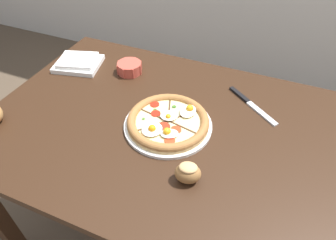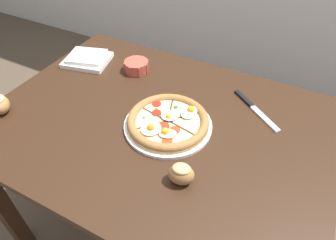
{
  "view_description": "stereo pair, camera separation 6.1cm",
  "coord_description": "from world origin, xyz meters",
  "px_view_note": "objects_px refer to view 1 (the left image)",
  "views": [
    {
      "loc": [
        0.33,
        -0.69,
        1.44
      ],
      "look_at": [
        0.05,
        -0.01,
        0.76
      ],
      "focal_mm": 32.0,
      "sensor_mm": 36.0,
      "label": 1
    },
    {
      "loc": [
        0.39,
        -0.66,
        1.44
      ],
      "look_at": [
        0.05,
        -0.01,
        0.76
      ],
      "focal_mm": 32.0,
      "sensor_mm": 36.0,
      "label": 2
    }
  ],
  "objects_px": {
    "dining_table": "(157,142)",
    "pizza": "(168,122)",
    "napkin_folded": "(78,63)",
    "knife_main": "(251,105)",
    "bread_piece_near": "(188,173)",
    "ramekin_bowl": "(129,67)"
  },
  "relations": [
    {
      "from": "pizza",
      "to": "ramekin_bowl",
      "type": "bearing_deg",
      "value": 138.76
    },
    {
      "from": "dining_table",
      "to": "knife_main",
      "type": "bearing_deg",
      "value": 36.97
    },
    {
      "from": "bread_piece_near",
      "to": "knife_main",
      "type": "relative_size",
      "value": 0.42
    },
    {
      "from": "ramekin_bowl",
      "to": "knife_main",
      "type": "distance_m",
      "value": 0.52
    },
    {
      "from": "napkin_folded",
      "to": "pizza",
      "type": "bearing_deg",
      "value": -21.66
    },
    {
      "from": "dining_table",
      "to": "pizza",
      "type": "distance_m",
      "value": 0.13
    },
    {
      "from": "napkin_folded",
      "to": "bread_piece_near",
      "type": "height_order",
      "value": "bread_piece_near"
    },
    {
      "from": "pizza",
      "to": "bread_piece_near",
      "type": "bearing_deg",
      "value": -53.19
    },
    {
      "from": "pizza",
      "to": "napkin_folded",
      "type": "height_order",
      "value": "pizza"
    },
    {
      "from": "dining_table",
      "to": "napkin_folded",
      "type": "relative_size",
      "value": 5.46
    },
    {
      "from": "pizza",
      "to": "napkin_folded",
      "type": "distance_m",
      "value": 0.55
    },
    {
      "from": "dining_table",
      "to": "napkin_folded",
      "type": "xyz_separation_m",
      "value": [
        -0.46,
        0.19,
        0.12
      ]
    },
    {
      "from": "ramekin_bowl",
      "to": "knife_main",
      "type": "height_order",
      "value": "ramekin_bowl"
    },
    {
      "from": "ramekin_bowl",
      "to": "napkin_folded",
      "type": "height_order",
      "value": "ramekin_bowl"
    },
    {
      "from": "dining_table",
      "to": "pizza",
      "type": "relative_size",
      "value": 3.94
    },
    {
      "from": "ramekin_bowl",
      "to": "bread_piece_near",
      "type": "xyz_separation_m",
      "value": [
        0.42,
        -0.43,
        0.01
      ]
    },
    {
      "from": "napkin_folded",
      "to": "knife_main",
      "type": "distance_m",
      "value": 0.75
    },
    {
      "from": "dining_table",
      "to": "bread_piece_near",
      "type": "height_order",
      "value": "bread_piece_near"
    },
    {
      "from": "pizza",
      "to": "knife_main",
      "type": "height_order",
      "value": "pizza"
    },
    {
      "from": "knife_main",
      "to": "pizza",
      "type": "bearing_deg",
      "value": -99.71
    },
    {
      "from": "knife_main",
      "to": "bread_piece_near",
      "type": "bearing_deg",
      "value": -66.78
    },
    {
      "from": "napkin_folded",
      "to": "knife_main",
      "type": "height_order",
      "value": "napkin_folded"
    }
  ]
}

